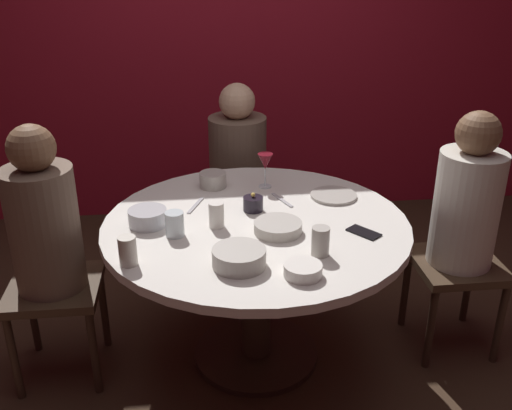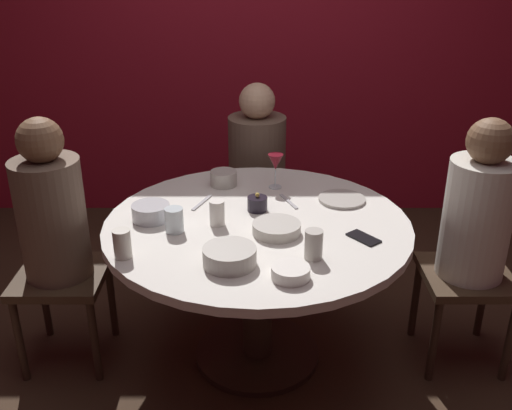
% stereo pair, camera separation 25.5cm
% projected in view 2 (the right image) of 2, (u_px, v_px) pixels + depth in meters
% --- Properties ---
extents(ground_plane, '(8.00, 8.00, 0.00)m').
position_uv_depth(ground_plane, '(256.00, 355.00, 2.88)').
color(ground_plane, '#382619').
extents(back_wall, '(6.00, 0.10, 2.60)m').
position_uv_depth(back_wall, '(255.00, 31.00, 3.98)').
color(back_wall, maroon).
rests_on(back_wall, ground).
extents(dining_table, '(1.35, 1.35, 0.73)m').
position_uv_depth(dining_table, '(256.00, 251.00, 2.64)').
color(dining_table, silver).
rests_on(dining_table, ground).
extents(seated_diner_left, '(0.40, 0.40, 1.20)m').
position_uv_depth(seated_diner_left, '(51.00, 220.00, 2.58)').
color(seated_diner_left, '#3F2D1E').
rests_on(seated_diner_left, ground).
extents(seated_diner_back, '(0.40, 0.40, 1.13)m').
position_uv_depth(seated_diner_back, '(256.00, 154.00, 3.48)').
color(seated_diner_back, '#3F2D1E').
rests_on(seated_diner_back, ground).
extents(seated_diner_right, '(0.40, 0.40, 1.20)m').
position_uv_depth(seated_diner_right, '(475.00, 220.00, 2.58)').
color(seated_diner_right, '#3F2D1E').
rests_on(seated_diner_right, ground).
extents(candle_holder, '(0.09, 0.09, 0.09)m').
position_uv_depth(candle_holder, '(257.00, 204.00, 2.68)').
color(candle_holder, black).
rests_on(candle_holder, dining_table).
extents(wine_glass, '(0.08, 0.08, 0.18)m').
position_uv_depth(wine_glass, '(274.00, 163.00, 2.89)').
color(wine_glass, silver).
rests_on(wine_glass, dining_table).
extents(dinner_plate, '(0.22, 0.22, 0.01)m').
position_uv_depth(dinner_plate, '(340.00, 199.00, 2.79)').
color(dinner_plate, '#B2ADA3').
rests_on(dinner_plate, dining_table).
extents(cell_phone, '(0.14, 0.15, 0.01)m').
position_uv_depth(cell_phone, '(362.00, 238.00, 2.43)').
color(cell_phone, black).
rests_on(cell_phone, dining_table).
extents(bowl_serving_large, '(0.17, 0.17, 0.07)m').
position_uv_depth(bowl_serving_large, '(149.00, 212.00, 2.59)').
color(bowl_serving_large, '#B7B7BC').
rests_on(bowl_serving_large, dining_table).
extents(bowl_salad_center, '(0.14, 0.14, 0.05)m').
position_uv_depth(bowl_salad_center, '(289.00, 272.00, 2.14)').
color(bowl_salad_center, silver).
rests_on(bowl_salad_center, dining_table).
extents(bowl_small_white, '(0.21, 0.21, 0.05)m').
position_uv_depth(bowl_small_white, '(275.00, 228.00, 2.47)').
color(bowl_small_white, '#B2ADA3').
rests_on(bowl_small_white, dining_table).
extents(bowl_sauce_side, '(0.13, 0.13, 0.07)m').
position_uv_depth(bowl_sauce_side, '(222.00, 178.00, 2.95)').
color(bowl_sauce_side, '#B2ADA3').
rests_on(bowl_sauce_side, dining_table).
extents(bowl_rice_portion, '(0.21, 0.21, 0.07)m').
position_uv_depth(bowl_rice_portion, '(228.00, 256.00, 2.23)').
color(bowl_rice_portion, '#B2ADA3').
rests_on(bowl_rice_portion, dining_table).
extents(cup_near_candle, '(0.08, 0.08, 0.11)m').
position_uv_depth(cup_near_candle, '(173.00, 220.00, 2.47)').
color(cup_near_candle, silver).
rests_on(cup_near_candle, dining_table).
extents(cup_by_left_diner, '(0.07, 0.07, 0.11)m').
position_uv_depth(cup_by_left_diner, '(216.00, 213.00, 2.53)').
color(cup_by_left_diner, silver).
rests_on(cup_by_left_diner, dining_table).
extents(cup_by_right_diner, '(0.07, 0.07, 0.12)m').
position_uv_depth(cup_by_right_diner, '(121.00, 244.00, 2.27)').
color(cup_by_right_diner, beige).
rests_on(cup_by_right_diner, dining_table).
extents(cup_center_front, '(0.07, 0.07, 0.12)m').
position_uv_depth(cup_center_front, '(312.00, 244.00, 2.26)').
color(cup_center_front, '#B2ADA3').
rests_on(cup_center_front, dining_table).
extents(fork_near_plate, '(0.08, 0.17, 0.01)m').
position_uv_depth(fork_near_plate, '(287.00, 201.00, 2.78)').
color(fork_near_plate, '#B7B7BC').
rests_on(fork_near_plate, dining_table).
extents(knife_near_plate, '(0.08, 0.17, 0.01)m').
position_uv_depth(knife_near_plate, '(200.00, 203.00, 2.76)').
color(knife_near_plate, '#B7B7BC').
rests_on(knife_near_plate, dining_table).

